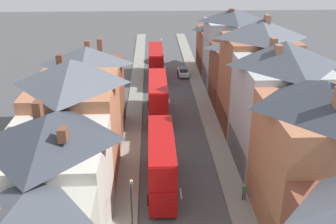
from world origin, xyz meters
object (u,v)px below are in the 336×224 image
double_decker_bus_mid_street (161,161)px  street_lamp (132,211)px  car_near_blue (183,71)px  double_decker_bus_lead (156,62)px  double_decker_bus_far_approaching (158,97)px  pedestrian_mid_left (244,191)px  car_near_silver (155,58)px

double_decker_bus_mid_street → street_lamp: (-2.44, -8.11, 0.43)m
double_decker_bus_mid_street → car_near_blue: bearing=82.0°
double_decker_bus_lead → double_decker_bus_mid_street: 34.05m
double_decker_bus_far_approaching → pedestrian_mid_left: 21.21m
double_decker_bus_far_approaching → pedestrian_mid_left: size_ratio=6.71×
double_decker_bus_lead → car_near_silver: size_ratio=2.66×
double_decker_bus_mid_street → pedestrian_mid_left: size_ratio=6.71×
car_near_blue → street_lamp: (-7.35, -43.08, 2.45)m
double_decker_bus_lead → street_lamp: bearing=-93.3°
double_decker_bus_far_approaching → pedestrian_mid_left: double_decker_bus_far_approaching is taller
double_decker_bus_mid_street → car_near_blue: (4.91, 34.97, -2.02)m
double_decker_bus_far_approaching → car_near_blue: size_ratio=2.40×
pedestrian_mid_left → double_decker_bus_mid_street: bearing=159.6°
pedestrian_mid_left → street_lamp: street_lamp is taller
double_decker_bus_mid_street → car_near_blue: double_decker_bus_mid_street is taller
pedestrian_mid_left → street_lamp: 11.47m
car_near_blue → car_near_silver: size_ratio=1.11×
street_lamp → pedestrian_mid_left: bearing=28.2°
double_decker_bus_mid_street → double_decker_bus_far_approaching: bearing=90.0°
double_decker_bus_lead → pedestrian_mid_left: 37.63m
double_decker_bus_mid_street → car_near_blue: 35.37m
double_decker_bus_far_approaching → car_near_blue: bearing=74.7°
street_lamp → double_decker_bus_far_approaching: bearing=84.4°
double_decker_bus_lead → double_decker_bus_far_approaching: 17.07m
double_decker_bus_far_approaching → street_lamp: bearing=-95.6°
car_near_silver → street_lamp: (-2.45, -52.57, 2.40)m
car_near_silver → double_decker_bus_lead: bearing=-90.0°
double_decker_bus_lead → pedestrian_mid_left: bearing=-78.5°
pedestrian_mid_left → street_lamp: size_ratio=0.29×
double_decker_bus_mid_street → double_decker_bus_far_approaching: (0.00, 16.98, 0.00)m
double_decker_bus_lead → pedestrian_mid_left: size_ratio=6.71×
double_decker_bus_lead → pedestrian_mid_left: (7.47, -36.84, -1.78)m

